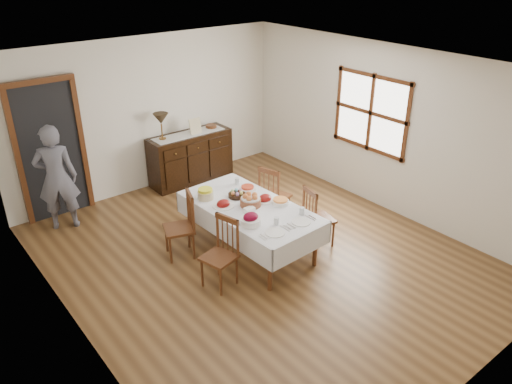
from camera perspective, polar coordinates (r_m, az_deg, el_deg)
ground at (r=6.96m, az=0.52°, el=-7.32°), size 6.00×6.00×0.00m
room_shell at (r=6.44m, az=-2.82°, el=6.16°), size 5.02×6.02×2.65m
dining_table at (r=6.78m, az=-0.73°, el=-2.26°), size 1.12×2.07×0.70m
chair_left_near at (r=6.21m, az=-3.97°, el=-6.87°), size 0.46×0.46×0.91m
chair_left_far at (r=6.82m, az=-8.43°, el=-3.71°), size 0.50×0.50×0.94m
chair_right_near at (r=7.03m, az=6.91°, el=-2.81°), size 0.45×0.45×0.90m
chair_right_far at (r=7.55m, az=1.98°, el=-0.28°), size 0.48×0.48×0.94m
sideboard at (r=9.04m, az=-7.49°, el=3.93°), size 1.50×0.55×0.90m
person at (r=7.84m, az=-21.90°, el=1.89°), size 0.63×0.52×1.73m
bread_basket at (r=6.72m, az=-0.63°, el=-1.00°), size 0.29×0.29×0.18m
egg_basket at (r=6.98m, az=-2.20°, el=-0.29°), size 0.24×0.24×0.11m
ham_platter_a at (r=6.74m, az=-3.76°, el=-1.41°), size 0.30×0.30×0.11m
ham_platter_b at (r=6.87m, az=1.03°, el=-0.78°), size 0.27×0.27×0.11m
beet_bowl at (r=6.27m, az=-0.61°, el=-3.19°), size 0.27×0.27×0.16m
carrot_bowl at (r=7.13m, az=-0.97°, el=0.35°), size 0.23×0.23×0.08m
pineapple_bowl at (r=6.95m, az=-5.80°, el=-0.21°), size 0.22×0.22×0.15m
casserole_dish at (r=6.79m, az=2.80°, el=-1.09°), size 0.24×0.24×0.08m
butter_dish at (r=6.57m, az=-0.77°, el=-2.08°), size 0.14×0.10×0.07m
setting_left at (r=6.18m, az=2.20°, el=-4.21°), size 0.42×0.31×0.10m
setting_right at (r=6.43m, az=5.18°, el=-3.00°), size 0.42×0.31×0.10m
glass_far_a at (r=7.09m, az=-5.46°, el=0.16°), size 0.06×0.06×0.09m
glass_far_b at (r=7.35m, az=-2.15°, el=1.26°), size 0.07×0.07×0.10m
runner at (r=8.85m, az=-7.69°, el=6.58°), size 1.30×0.35×0.01m
table_lamp at (r=8.57m, az=-10.82°, el=8.15°), size 0.26×0.26×0.46m
picture_frame at (r=8.81m, az=-6.95°, el=7.46°), size 0.22×0.08×0.28m
deco_bowl at (r=9.12m, az=-5.14°, el=7.48°), size 0.20×0.20×0.06m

